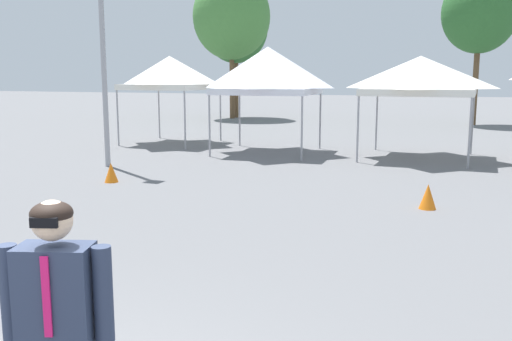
{
  "coord_description": "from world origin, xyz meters",
  "views": [
    {
      "loc": [
        2.81,
        -2.56,
        2.46
      ],
      "look_at": [
        0.33,
        3.87,
        1.3
      ],
      "focal_mm": 39.59,
      "sensor_mm": 36.0,
      "label": 1
    }
  ],
  "objects": [
    {
      "name": "canopy_tent_behind_right",
      "position": [
        -7.58,
        15.68,
        2.57
      ],
      "size": [
        2.93,
        2.93,
        3.17
      ],
      "color": "#9E9EA3",
      "rests_on": "ground"
    },
    {
      "name": "canopy_tent_far_left",
      "position": [
        -3.38,
        14.54,
        2.63
      ],
      "size": [
        3.24,
        3.24,
        3.37
      ],
      "color": "#9E9EA3",
      "rests_on": "ground"
    },
    {
      "name": "canopy_tent_center",
      "position": [
        1.26,
        14.96,
        2.47
      ],
      "size": [
        3.2,
        3.2,
        3.04
      ],
      "color": "#9E9EA3",
      "rests_on": "ground"
    },
    {
      "name": "person_foreground",
      "position": [
        0.66,
        -0.13,
        1.03
      ],
      "size": [
        0.62,
        0.36,
        1.78
      ],
      "color": "#33384C",
      "rests_on": "ground"
    },
    {
      "name": "light_pole_opposite_side",
      "position": [
        -6.52,
        10.29,
        4.29
      ],
      "size": [
        0.36,
        0.36,
        7.48
      ],
      "color": "#9E9EA3",
      "rests_on": "ground"
    },
    {
      "name": "tree_behind_tents_left",
      "position": [
        -10.45,
        27.9,
        5.79
      ],
      "size": [
        4.42,
        4.42,
        8.24
      ],
      "color": "brown",
      "rests_on": "ground"
    },
    {
      "name": "tree_behind_tents_center",
      "position": [
        -10.48,
        28.58,
        5.25
      ],
      "size": [
        3.77,
        3.77,
        7.34
      ],
      "color": "brown",
      "rests_on": "ground"
    },
    {
      "name": "tree_behind_tents_right",
      "position": [
        2.78,
        28.17,
        5.54
      ],
      "size": [
        3.66,
        3.66,
        7.58
      ],
      "color": "brown",
      "rests_on": "ground"
    },
    {
      "name": "traffic_cone_lot_center",
      "position": [
        -5.02,
        8.33,
        0.23
      ],
      "size": [
        0.32,
        0.32,
        0.46
      ],
      "primitive_type": "cone",
      "color": "orange",
      "rests_on": "ground"
    },
    {
      "name": "traffic_cone_near_barrier",
      "position": [
        2.1,
        8.2,
        0.24
      ],
      "size": [
        0.32,
        0.32,
        0.47
      ],
      "primitive_type": "cone",
      "color": "orange",
      "rests_on": "ground"
    }
  ]
}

